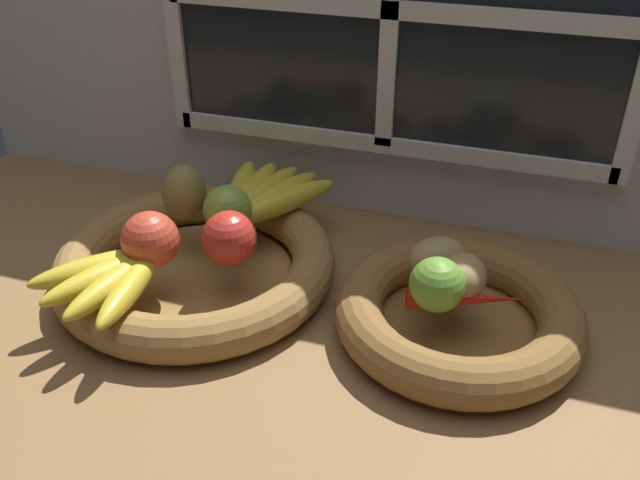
{
  "coord_description": "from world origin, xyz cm",
  "views": [
    {
      "loc": [
        19.13,
        -60.97,
        52.18
      ],
      "look_at": [
        -1.83,
        3.44,
        9.61
      ],
      "focal_mm": 37.89,
      "sensor_mm": 36.0,
      "label": 1
    }
  ],
  "objects_px": {
    "potato_oblong": "(437,258)",
    "banana_bunch_front": "(112,277)",
    "fruit_bowl_left": "(196,264)",
    "apple_green_back": "(228,209)",
    "apple_red_front": "(150,240)",
    "chili_pepper": "(467,299)",
    "potato_large": "(463,276)",
    "banana_bunch_back": "(262,196)",
    "lime_near": "(436,286)",
    "fruit_bowl_right": "(458,314)",
    "apple_red_right": "(230,238)",
    "pear_brown": "(184,193)"
  },
  "relations": [
    {
      "from": "potato_large",
      "to": "potato_oblong",
      "type": "height_order",
      "value": "same"
    },
    {
      "from": "banana_bunch_front",
      "to": "potato_large",
      "type": "xyz_separation_m",
      "value": [
        0.39,
        0.11,
        0.01
      ]
    },
    {
      "from": "potato_oblong",
      "to": "banana_bunch_front",
      "type": "bearing_deg",
      "value": -158.35
    },
    {
      "from": "banana_bunch_front",
      "to": "apple_green_back",
      "type": "bearing_deg",
      "value": 64.92
    },
    {
      "from": "fruit_bowl_right",
      "to": "apple_green_back",
      "type": "relative_size",
      "value": 4.55
    },
    {
      "from": "apple_green_back",
      "to": "apple_red_right",
      "type": "xyz_separation_m",
      "value": [
        0.03,
        -0.07,
        0.0
      ]
    },
    {
      "from": "apple_red_right",
      "to": "pear_brown",
      "type": "distance_m",
      "value": 0.13
    },
    {
      "from": "potato_oblong",
      "to": "lime_near",
      "type": "height_order",
      "value": "lime_near"
    },
    {
      "from": "fruit_bowl_right",
      "to": "banana_bunch_back",
      "type": "xyz_separation_m",
      "value": [
        -0.3,
        0.12,
        0.05
      ]
    },
    {
      "from": "fruit_bowl_left",
      "to": "apple_green_back",
      "type": "xyz_separation_m",
      "value": [
        0.03,
        0.05,
        0.06
      ]
    },
    {
      "from": "apple_red_front",
      "to": "chili_pepper",
      "type": "relative_size",
      "value": 0.52
    },
    {
      "from": "potato_oblong",
      "to": "chili_pepper",
      "type": "bearing_deg",
      "value": -49.73
    },
    {
      "from": "fruit_bowl_right",
      "to": "chili_pepper",
      "type": "height_order",
      "value": "chili_pepper"
    },
    {
      "from": "apple_red_front",
      "to": "lime_near",
      "type": "bearing_deg",
      "value": 3.08
    },
    {
      "from": "apple_red_front",
      "to": "potato_large",
      "type": "xyz_separation_m",
      "value": [
        0.37,
        0.06,
        -0.01
      ]
    },
    {
      "from": "apple_green_back",
      "to": "chili_pepper",
      "type": "distance_m",
      "value": 0.33
    },
    {
      "from": "pear_brown",
      "to": "chili_pepper",
      "type": "relative_size",
      "value": 0.58
    },
    {
      "from": "banana_bunch_front",
      "to": "fruit_bowl_right",
      "type": "bearing_deg",
      "value": 16.29
    },
    {
      "from": "fruit_bowl_left",
      "to": "potato_oblong",
      "type": "height_order",
      "value": "potato_oblong"
    },
    {
      "from": "banana_bunch_front",
      "to": "lime_near",
      "type": "xyz_separation_m",
      "value": [
        0.36,
        0.08,
        0.02
      ]
    },
    {
      "from": "banana_bunch_front",
      "to": "chili_pepper",
      "type": "bearing_deg",
      "value": 12.61
    },
    {
      "from": "banana_bunch_back",
      "to": "lime_near",
      "type": "height_order",
      "value": "lime_near"
    },
    {
      "from": "apple_red_front",
      "to": "lime_near",
      "type": "xyz_separation_m",
      "value": [
        0.34,
        0.02,
        -0.0
      ]
    },
    {
      "from": "fruit_bowl_right",
      "to": "apple_red_right",
      "type": "relative_size",
      "value": 4.33
    },
    {
      "from": "lime_near",
      "to": "pear_brown",
      "type": "bearing_deg",
      "value": 164.93
    },
    {
      "from": "fruit_bowl_right",
      "to": "banana_bunch_back",
      "type": "distance_m",
      "value": 0.32
    },
    {
      "from": "fruit_bowl_right",
      "to": "banana_bunch_back",
      "type": "height_order",
      "value": "banana_bunch_back"
    },
    {
      "from": "apple_green_back",
      "to": "potato_oblong",
      "type": "distance_m",
      "value": 0.28
    },
    {
      "from": "apple_green_back",
      "to": "lime_near",
      "type": "relative_size",
      "value": 1.03
    },
    {
      "from": "fruit_bowl_left",
      "to": "apple_red_right",
      "type": "bearing_deg",
      "value": -18.04
    },
    {
      "from": "banana_bunch_back",
      "to": "potato_large",
      "type": "height_order",
      "value": "potato_large"
    },
    {
      "from": "banana_bunch_front",
      "to": "potato_oblong",
      "type": "height_order",
      "value": "potato_oblong"
    },
    {
      "from": "banana_bunch_back",
      "to": "potato_large",
      "type": "relative_size",
      "value": 3.08
    },
    {
      "from": "fruit_bowl_left",
      "to": "banana_bunch_back",
      "type": "relative_size",
      "value": 1.87
    },
    {
      "from": "fruit_bowl_right",
      "to": "apple_red_right",
      "type": "xyz_separation_m",
      "value": [
        -0.28,
        -0.02,
        0.06
      ]
    },
    {
      "from": "apple_green_back",
      "to": "banana_bunch_front",
      "type": "relative_size",
      "value": 0.38
    },
    {
      "from": "potato_large",
      "to": "potato_oblong",
      "type": "xyz_separation_m",
      "value": [
        -0.03,
        0.03,
        0.0
      ]
    },
    {
      "from": "apple_red_right",
      "to": "chili_pepper",
      "type": "xyz_separation_m",
      "value": [
        0.29,
        -0.0,
        -0.02
      ]
    },
    {
      "from": "apple_green_back",
      "to": "banana_bunch_front",
      "type": "distance_m",
      "value": 0.18
    },
    {
      "from": "apple_red_right",
      "to": "chili_pepper",
      "type": "distance_m",
      "value": 0.29
    },
    {
      "from": "apple_red_front",
      "to": "chili_pepper",
      "type": "distance_m",
      "value": 0.38
    },
    {
      "from": "fruit_bowl_left",
      "to": "apple_green_back",
      "type": "height_order",
      "value": "apple_green_back"
    },
    {
      "from": "apple_red_front",
      "to": "apple_red_right",
      "type": "distance_m",
      "value": 0.09
    },
    {
      "from": "potato_large",
      "to": "potato_oblong",
      "type": "distance_m",
      "value": 0.04
    },
    {
      "from": "apple_green_back",
      "to": "lime_near",
      "type": "xyz_separation_m",
      "value": [
        0.29,
        -0.08,
        -0.0
      ]
    },
    {
      "from": "apple_green_back",
      "to": "lime_near",
      "type": "height_order",
      "value": "apple_green_back"
    },
    {
      "from": "apple_red_front",
      "to": "banana_bunch_back",
      "type": "xyz_separation_m",
      "value": [
        0.07,
        0.18,
        -0.02
      ]
    },
    {
      "from": "banana_bunch_back",
      "to": "lime_near",
      "type": "xyz_separation_m",
      "value": [
        0.27,
        -0.16,
        0.01
      ]
    },
    {
      "from": "banana_bunch_front",
      "to": "lime_near",
      "type": "bearing_deg",
      "value": 11.84
    },
    {
      "from": "lime_near",
      "to": "banana_bunch_front",
      "type": "bearing_deg",
      "value": -168.16
    }
  ]
}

